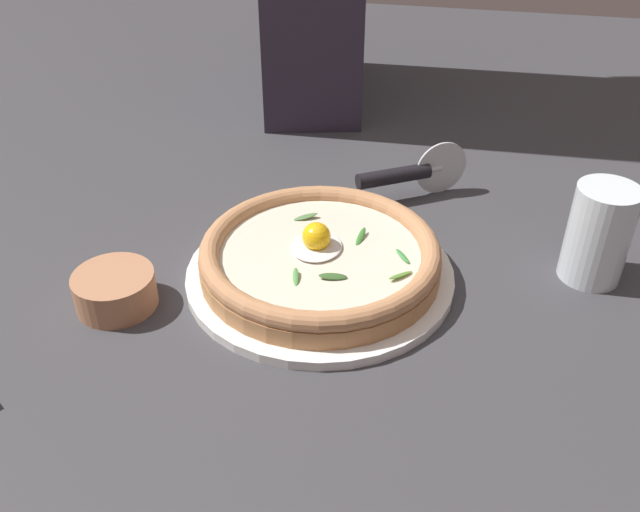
{
  "coord_description": "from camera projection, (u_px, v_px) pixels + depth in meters",
  "views": [
    {
      "loc": [
        -0.66,
        -0.14,
        0.5
      ],
      "look_at": [
        -0.01,
        -0.01,
        0.03
      ],
      "focal_mm": 38.8,
      "sensor_mm": 36.0,
      "label": 1
    }
  ],
  "objects": [
    {
      "name": "ground_plane",
      "position": [
        317.0,
        284.0,
        0.84
      ],
      "size": [
        2.4,
        2.4,
        0.03
      ],
      "primitive_type": "cube",
      "color": "#3A393D",
      "rests_on": "ground"
    },
    {
      "name": "pizza_cutter",
      "position": [
        407.0,
        174.0,
        0.96
      ],
      "size": [
        0.1,
        0.15,
        0.08
      ],
      "color": "silver",
      "rests_on": "ground"
    },
    {
      "name": "side_bowl",
      "position": [
        115.0,
        290.0,
        0.77
      ],
      "size": [
        0.09,
        0.09,
        0.04
      ],
      "primitive_type": "cylinder",
      "color": "#B37854",
      "rests_on": "ground"
    },
    {
      "name": "pizza",
      "position": [
        320.0,
        256.0,
        0.81
      ],
      "size": [
        0.28,
        0.28,
        0.06
      ],
      "color": "#BE824E",
      "rests_on": "pizza_plate"
    },
    {
      "name": "pizza_plate",
      "position": [
        320.0,
        274.0,
        0.82
      ],
      "size": [
        0.32,
        0.32,
        0.01
      ],
      "primitive_type": "cylinder",
      "color": "white",
      "rests_on": "ground"
    },
    {
      "name": "drinking_glass",
      "position": [
        597.0,
        240.0,
        0.8
      ],
      "size": [
        0.07,
        0.07,
        0.12
      ],
      "color": "silver",
      "rests_on": "ground"
    }
  ]
}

